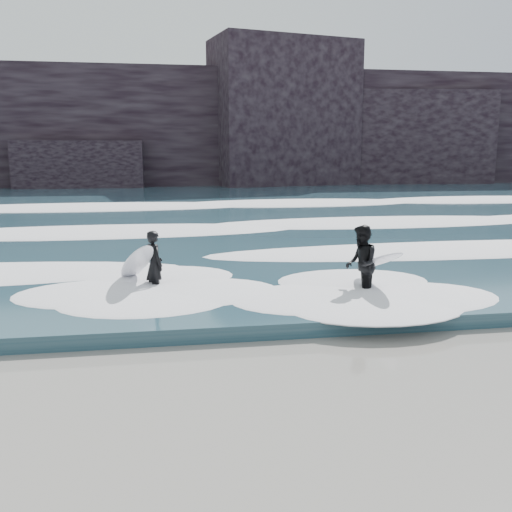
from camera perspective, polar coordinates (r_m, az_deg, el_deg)
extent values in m
plane|color=#8A6753|center=(7.41, 4.82, -16.08)|extent=(120.00, 120.00, 0.00)
cube|color=#264551|center=(35.59, -6.78, 5.42)|extent=(90.00, 52.00, 0.30)
cube|color=black|center=(52.46, -7.83, 12.35)|extent=(70.00, 9.00, 10.00)
ellipsoid|color=white|center=(15.78, -3.22, -0.09)|extent=(60.00, 3.20, 0.20)
ellipsoid|color=white|center=(22.66, -5.17, 3.20)|extent=(60.00, 4.00, 0.24)
ellipsoid|color=white|center=(31.59, -6.43, 5.33)|extent=(60.00, 4.80, 0.30)
imported|color=black|center=(13.08, -10.11, -0.82)|extent=(0.57, 0.66, 1.54)
ellipsoid|color=white|center=(13.14, -11.86, -0.70)|extent=(1.14, 2.05, 1.20)
imported|color=black|center=(12.66, 10.46, -0.80)|extent=(0.85, 0.98, 1.72)
ellipsoid|color=white|center=(12.79, 12.24, -0.46)|extent=(0.63, 2.02, 0.80)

